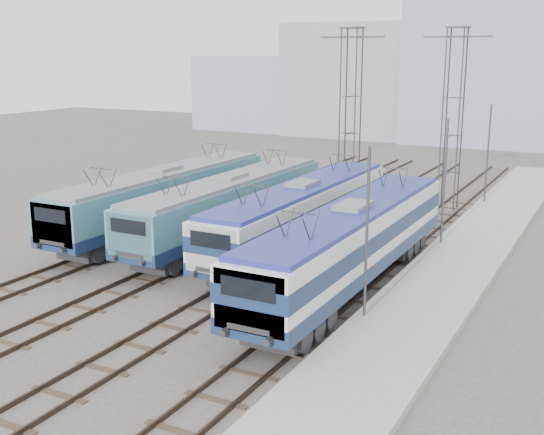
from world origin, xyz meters
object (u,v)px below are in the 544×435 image
Objects in this scene: locomotive_center_right at (301,211)px; mast_rear at (488,156)px; mast_mid at (444,185)px; catenary_tower_west at (350,109)px; locomotive_center_left at (229,203)px; locomotive_far_right at (351,240)px; locomotive_far_left at (163,195)px; mast_front at (367,237)px; catenary_tower_east at (453,111)px.

mast_rear is (6.35, 16.47, 1.22)m from locomotive_center_right.
catenary_tower_west is at bearing 137.07° from mast_mid.
mast_mid reaches higher than locomotive_center_left.
mast_rear is at bearing 24.94° from catenary_tower_west.
mast_rear reaches higher than locomotive_far_right.
locomotive_far_left is at bearing -118.67° from catenary_tower_west.
catenary_tower_west is at bearing 111.83° from locomotive_far_right.
locomotive_far_left is 0.98× the size of locomotive_far_right.
mast_front is at bearing -26.50° from locomotive_far_left.
locomotive_far_left is 14.23m from locomotive_far_right.
catenary_tower_east is at bearing 47.27° from locomotive_far_left.
locomotive_far_left is 1.51× the size of catenary_tower_east.
locomotive_far_right is (4.50, -4.38, 0.09)m from locomotive_center_right.
catenary_tower_east is 10.69m from mast_mid.
locomotive_far_left is 9.00m from locomotive_center_right.
locomotive_far_left is 20.01m from catenary_tower_east.
locomotive_far_right is at bearing -26.73° from locomotive_center_left.
locomotive_far_left is at bearing -164.19° from mast_mid.
catenary_tower_west reaches higher than mast_front.
catenary_tower_east reaches higher than locomotive_far_right.
locomotive_center_left is 2.53× the size of mast_front.
mast_front is at bearing -84.55° from catenary_tower_east.
mast_front is (15.35, -7.65, 1.24)m from locomotive_far_left.
locomotive_far_left is at bearing -132.73° from catenary_tower_east.
locomotive_far_left is 16.00m from mast_mid.
catenary_tower_east reaches higher than locomotive_center_right.
locomotive_far_right is 20.97m from mast_rear.
mast_front is at bearing -66.73° from catenary_tower_west.
locomotive_center_left is at bearing -121.43° from catenary_tower_east.
catenary_tower_east is 1.71× the size of mast_rear.
locomotive_far_left is 2.59× the size of mast_mid.
locomotive_far_left reaches higher than locomotive_center_left.
locomotive_center_right is 0.96× the size of locomotive_far_right.
catenary_tower_east is (13.25, 14.35, 4.39)m from locomotive_far_left.
locomotive_far_left is at bearing 179.18° from locomotive_center_right.
mast_mid is at bearing 90.00° from mast_front.
locomotive_center_right is at bearing -111.08° from mast_rear.
catenary_tower_east is (-0.25, 18.85, 4.28)m from locomotive_far_right.
mast_front is 24.00m from mast_rear.
mast_front reaches higher than locomotive_far_left.
catenary_tower_west reaches higher than mast_rear.
locomotive_far_right reaches higher than locomotive_center_left.
catenary_tower_east is (4.25, 14.47, 4.36)m from locomotive_center_right.
locomotive_far_left is 1.02× the size of locomotive_center_right.
locomotive_far_left is at bearing 161.54° from locomotive_far_right.
locomotive_center_right is 1.49× the size of catenary_tower_west.
mast_mid is (10.85, 4.32, 1.29)m from locomotive_center_left.
catenary_tower_west is 1.71× the size of mast_front.
locomotive_center_left is 10.08m from locomotive_far_right.
locomotive_far_right is 1.55× the size of catenary_tower_east.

